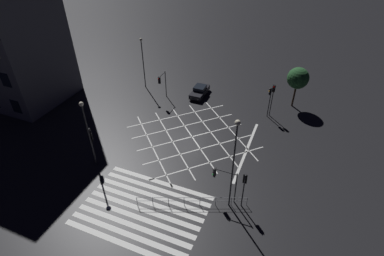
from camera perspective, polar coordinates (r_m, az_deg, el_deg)
name	(u,v)px	position (r m, az deg, el deg)	size (l,w,h in m)	color
ground_plane	(192,137)	(35.74, 0.00, -1.67)	(200.00, 200.00, 0.00)	black
road_markings	(164,183)	(30.20, -5.35, -10.47)	(16.60, 23.83, 0.01)	silver
traffic_light_se_cross	(244,184)	(26.64, 9.95, -10.40)	(0.36, 0.39, 3.86)	#2D2D30
traffic_light_ne_main	(270,96)	(39.02, 14.58, 5.85)	(0.39, 0.36, 4.18)	#2D2D30
traffic_light_sw_main	(90,138)	(32.27, -18.79, -1.83)	(0.39, 0.36, 4.27)	#2D2D30
traffic_light_nw_cross	(162,81)	(41.77, -5.73, 8.85)	(0.36, 2.09, 4.00)	#2D2D30
traffic_light_ne_cross	(273,94)	(39.09, 15.14, 6.22)	(0.36, 0.39, 4.54)	#2D2D30
traffic_light_se_main	(223,178)	(27.03, 5.98, -9.45)	(2.29, 0.36, 3.61)	#2D2D30
traffic_light_sw_cross	(92,142)	(32.28, -18.50, -2.48)	(0.36, 0.39, 3.81)	#2D2D30
street_lamp_east	(87,125)	(30.65, -19.45, 0.56)	(0.44, 0.44, 7.66)	#2D2D30
street_lamp_west	(143,57)	(44.77, -9.39, 13.25)	(0.41, 0.41, 7.61)	#2D2D30
street_lamp_far	(234,154)	(24.09, 8.07, -4.87)	(0.46, 0.46, 9.43)	#2D2D30
street_tree_near	(298,78)	(41.87, 19.54, 8.92)	(2.82, 2.82, 5.62)	#473323
waiting_car	(200,91)	(43.82, 1.47, 7.04)	(1.74, 4.15, 1.40)	black
pedestrian_railing	(192,200)	(27.77, 0.00, -13.59)	(9.30, 3.83, 1.05)	gray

